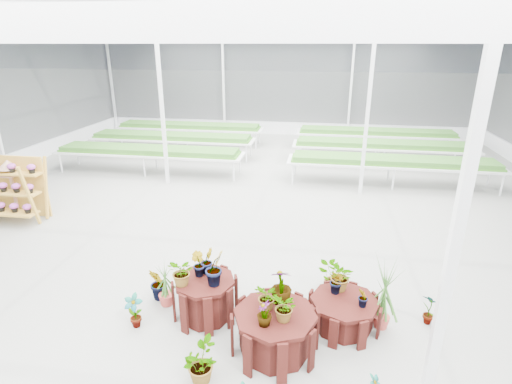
% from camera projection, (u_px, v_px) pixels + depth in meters
% --- Properties ---
extents(ground_plane, '(24.00, 24.00, 0.00)m').
position_uv_depth(ground_plane, '(232.00, 250.00, 8.64)').
color(ground_plane, gray).
rests_on(ground_plane, ground).
extents(greenhouse_shell, '(18.00, 24.00, 4.50)m').
position_uv_depth(greenhouse_shell, '(230.00, 149.00, 7.85)').
color(greenhouse_shell, white).
rests_on(greenhouse_shell, ground).
extents(steel_frame, '(18.00, 24.00, 4.50)m').
position_uv_depth(steel_frame, '(230.00, 149.00, 7.85)').
color(steel_frame, silver).
rests_on(steel_frame, ground).
extents(nursery_benches, '(16.00, 7.00, 0.84)m').
position_uv_depth(nursery_benches, '(273.00, 150.00, 15.15)').
color(nursery_benches, silver).
rests_on(nursery_benches, ground).
extents(plinth_tall, '(1.30, 1.30, 0.69)m').
position_uv_depth(plinth_tall, '(205.00, 298.00, 6.44)').
color(plinth_tall, '#360F0C').
rests_on(plinth_tall, ground).
extents(plinth_mid, '(1.51, 1.51, 0.65)m').
position_uv_depth(plinth_mid, '(275.00, 332.00, 5.71)').
color(plinth_mid, '#360F0C').
rests_on(plinth_mid, ground).
extents(plinth_low, '(1.37, 1.37, 0.49)m').
position_uv_depth(plinth_low, '(344.00, 313.00, 6.23)').
color(plinth_low, '#360F0C').
rests_on(plinth_low, ground).
extents(shelf_rack, '(1.52, 0.82, 1.59)m').
position_uv_depth(shelf_rack, '(12.00, 191.00, 9.84)').
color(shelf_rack, '#B68931').
rests_on(shelf_rack, ground).
extents(bird_table, '(0.46, 0.46, 1.51)m').
position_uv_depth(bird_table, '(13.00, 188.00, 10.13)').
color(bird_table, tan).
rests_on(bird_table, ground).
extents(nursery_plants, '(4.90, 3.09, 1.33)m').
position_uv_depth(nursery_plants, '(268.00, 293.00, 6.19)').
color(nursery_plants, '#336423').
rests_on(nursery_plants, ground).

